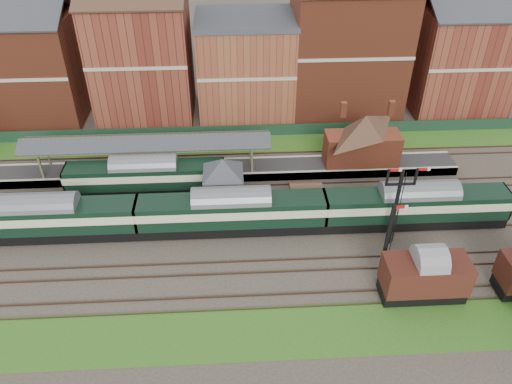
{
  "coord_description": "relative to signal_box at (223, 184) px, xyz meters",
  "views": [
    {
      "loc": [
        -2.04,
        -36.12,
        30.74
      ],
      "look_at": [
        0.07,
        2.0,
        3.0
      ],
      "focal_mm": 35.0,
      "sensor_mm": 36.0,
      "label": 1
    }
  ],
  "objects": [
    {
      "name": "ground",
      "position": [
        3.0,
        -3.25,
        -3.19
      ],
      "size": [
        160.0,
        160.0,
        0.0
      ],
      "primitive_type": "plane",
      "color": "#473D33",
      "rests_on": "ground"
    },
    {
      "name": "grass_back",
      "position": [
        3.0,
        12.75,
        -3.16
      ],
      "size": [
        90.0,
        4.5,
        0.06
      ],
      "primitive_type": "cube",
      "color": "#2D6619",
      "rests_on": "ground"
    },
    {
      "name": "grass_front",
      "position": [
        3.0,
        -15.25,
        -3.16
      ],
      "size": [
        90.0,
        5.0,
        0.06
      ],
      "primitive_type": "cube",
      "color": "#2D6619",
      "rests_on": "ground"
    },
    {
      "name": "fence",
      "position": [
        3.0,
        14.75,
        -2.44
      ],
      "size": [
        90.0,
        0.12,
        1.5
      ],
      "primitive_type": "cube",
      "color": "#193823",
      "rests_on": "ground"
    },
    {
      "name": "platform",
      "position": [
        -2.0,
        6.5,
        -2.69
      ],
      "size": [
        55.0,
        3.4,
        1.0
      ],
      "primitive_type": "cube",
      "color": "#2D2D2D",
      "rests_on": "ground"
    },
    {
      "name": "signal_box",
      "position": [
        0.0,
        0.0,
        0.0
      ],
      "size": [
        5.4,
        5.4,
        6.0
      ],
      "color": "#5A7150",
      "rests_on": "ground"
    },
    {
      "name": "brick_hut",
      "position": [
        8.0,
        0.0,
        -2.0
      ],
      "size": [
        3.2,
        2.64,
        2.94
      ],
      "color": "maroon",
      "rests_on": "ground"
    },
    {
      "name": "station_building",
      "position": [
        15.0,
        6.5,
        0.76
      ],
      "size": [
        8.1,
        8.1,
        5.9
      ],
      "color": "brown",
      "rests_on": "platform"
    },
    {
      "name": "canopy",
      "position": [
        -8.0,
        6.5,
        1.39
      ],
      "size": [
        26.0,
        3.89,
        4.08
      ],
      "color": "brown",
      "rests_on": "platform"
    },
    {
      "name": "semaphore_bracket",
      "position": [
        15.04,
        -5.75,
        1.44
      ],
      "size": [
        3.6,
        0.25,
        8.18
      ],
      "color": "black",
      "rests_on": "ground"
    },
    {
      "name": "semaphore_siding",
      "position": [
        13.02,
        -10.25,
        0.96
      ],
      "size": [
        1.23,
        0.25,
        8.0
      ],
      "color": "black",
      "rests_on": "ground"
    },
    {
      "name": "town_backdrop",
      "position": [
        2.82,
        21.75,
        3.81
      ],
      "size": [
        69.0,
        10.0,
        16.0
      ],
      "color": "brown",
      "rests_on": "ground"
    },
    {
      "name": "dmu_train",
      "position": [
        0.71,
        -3.25,
        -0.86
      ],
      "size": [
        51.79,
        2.72,
        3.98
      ],
      "color": "black",
      "rests_on": "ground"
    },
    {
      "name": "platform_railcar",
      "position": [
        -7.98,
        3.25,
        -1.01
      ],
      "size": [
        16.1,
        2.54,
        3.71
      ],
      "color": "black",
      "rests_on": "ground"
    },
    {
      "name": "goods_van_a",
      "position": [
        15.82,
        -12.25,
        -0.92
      ],
      "size": [
        6.64,
        2.88,
        4.03
      ],
      "color": "black",
      "rests_on": "ground"
    }
  ]
}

